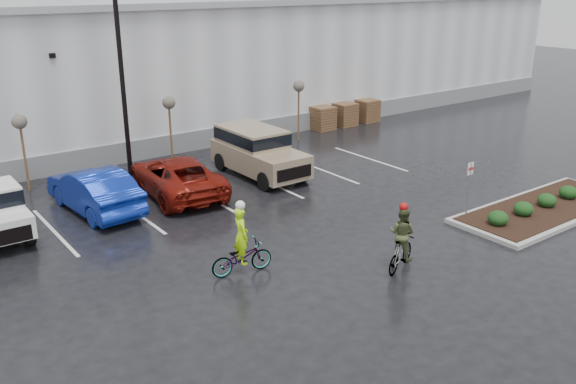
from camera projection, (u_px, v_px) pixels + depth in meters
ground at (396, 248)px, 19.79m from camera, size 120.00×120.00×0.00m
warehouse at (122, 63)px, 35.21m from camera, size 60.50×15.50×7.20m
wooded_ridge at (19, 42)px, 52.84m from camera, size 80.00×25.00×6.00m
lamppost at (119, 46)px, 24.72m from camera, size 0.50×1.00×9.22m
sapling_west at (20, 126)px, 24.22m from camera, size 0.60×0.60×3.20m
sapling_mid at (169, 106)px, 27.87m from camera, size 0.60×0.60×3.20m
sapling_east at (299, 89)px, 32.09m from camera, size 0.60×0.60×3.20m
pallet_stack_a at (322, 118)px, 34.94m from camera, size 1.20×1.20×1.35m
pallet_stack_b at (345, 114)px, 35.89m from camera, size 1.20×1.20×1.35m
pallet_stack_c at (367, 111)px, 36.90m from camera, size 1.20×1.20×1.35m
curb_island at (546, 209)px, 22.94m from camera, size 8.00×3.00×0.15m
mulch_bed at (546, 206)px, 22.91m from camera, size 7.60×2.60×0.04m
shrub_a at (498, 218)px, 21.14m from camera, size 0.70×0.70×0.52m
shrub_b at (523, 209)px, 21.99m from camera, size 0.70×0.70×0.52m
shrub_c at (547, 200)px, 22.83m from camera, size 0.70×0.70×0.52m
shrub_d at (568, 192)px, 23.67m from camera, size 0.70×0.70×0.52m
fire_lane_sign at (469, 183)px, 21.61m from camera, size 0.30×0.05×2.20m
car_blue at (94, 190)px, 22.67m from camera, size 2.16×5.17×1.66m
car_red at (177, 176)px, 24.47m from camera, size 3.17×5.84×1.55m
suv_tan at (260, 153)px, 26.70m from camera, size 2.20×5.10×2.06m
cyclist_hivis at (242, 251)px, 17.90m from camera, size 1.97×0.96×2.29m
cyclist_olive at (401, 245)px, 18.11m from camera, size 1.71×1.05×2.14m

